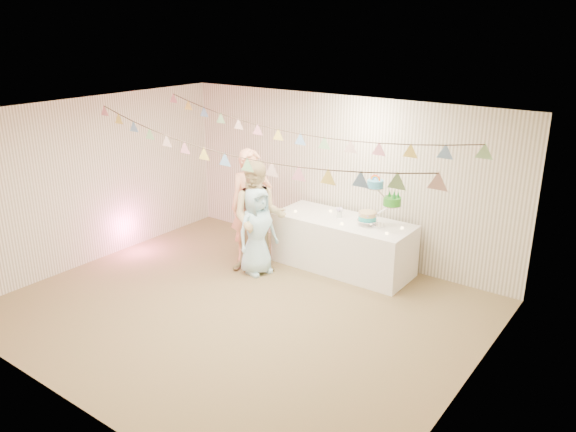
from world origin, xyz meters
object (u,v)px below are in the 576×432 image
Objects in this scene: person_child at (257,231)px; cake_stand at (378,206)px; table at (343,244)px; person_adult_b at (259,218)px; person_adult_a at (252,206)px.

cake_stand is at bearing -42.76° from person_child.
table is at bearing -31.81° from person_child.
table is 1.38m from person_adult_b.
person_adult_a is at bearing 63.98° from person_child.
table is 1.18× the size of person_adult_a.
person_adult_b is at bearing -149.89° from cake_stand.
cake_stand is at bearing 5.19° from table.
person_adult_b is (-1.54, -0.89, -0.24)m from cake_stand.
person_adult_a reaches higher than table.
person_adult_b is at bearing -85.07° from person_adult_a.
person_adult_a is (-1.33, -0.59, 0.51)m from table.
cake_stand reaches higher than table.
table is 3.00× the size of cake_stand.
cake_stand is 1.84m from person_child.
person_child is (-0.97, -0.91, 0.28)m from table.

